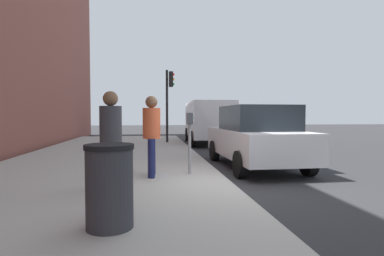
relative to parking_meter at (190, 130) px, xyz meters
name	(u,v)px	position (x,y,z in m)	size (l,w,h in m)	color
ground_plane	(229,187)	(-0.79, -0.74, -1.17)	(80.00, 80.00, 0.00)	#2B2B2D
sidewalk_slab	(80,188)	(-0.79, 2.26, -1.09)	(28.00, 6.00, 0.15)	#A8A59E
parking_meter	(190,130)	(0.00, 0.00, 0.00)	(0.36, 0.12, 1.41)	gray
pedestrian_at_meter	(152,129)	(-0.17, 0.87, 0.03)	(0.54, 0.39, 1.78)	#191E4C
pedestrian_bystander	(111,132)	(-1.40, 1.58, 0.04)	(0.42, 0.43, 1.78)	#47474C
parked_sedan_near	(255,136)	(1.48, -2.09, -0.27)	(4.43, 2.02, 1.77)	silver
parked_van_far	(208,120)	(8.95, -2.09, 0.09)	(5.27, 2.27, 2.18)	silver
traffic_signal	(169,94)	(8.43, -0.01, 1.41)	(0.24, 0.44, 3.60)	black
trash_bin	(110,186)	(-3.24, 1.37, -0.51)	(0.59, 0.59, 1.01)	#2D2D33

